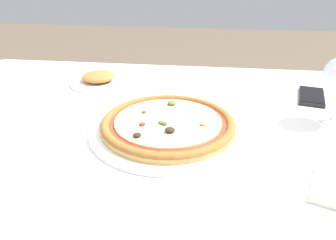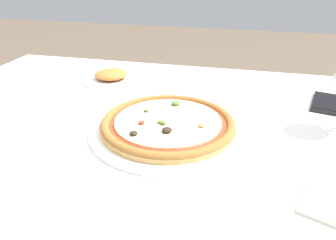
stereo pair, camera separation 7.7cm
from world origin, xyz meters
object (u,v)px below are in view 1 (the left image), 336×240
at_px(cell_phone, 311,96).
at_px(side_plate, 99,79).
at_px(dining_table, 139,156).
at_px(pizza_plate, 168,125).

xyz_separation_m(cell_phone, side_plate, (-0.66, 0.04, 0.01)).
distance_m(dining_table, side_plate, 0.36).
xyz_separation_m(dining_table, pizza_plate, (0.08, -0.01, 0.10)).
distance_m(dining_table, pizza_plate, 0.12).
bearing_deg(side_plate, dining_table, -56.89).
height_order(cell_phone, side_plate, side_plate).
relative_size(dining_table, side_plate, 7.23).
bearing_deg(pizza_plate, side_plate, 131.90).
bearing_deg(cell_phone, pizza_plate, -146.86).
distance_m(pizza_plate, side_plate, 0.40).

